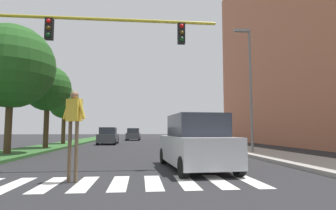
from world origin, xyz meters
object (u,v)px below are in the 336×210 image
traffic_light_gantry (48,49)px  street_lamp_right (249,78)px  tree_mid (11,66)px  tree_distant (64,104)px  sedan_distant (133,135)px  pedestrian_performer (74,121)px  tree_far (48,89)px  sedan_midblock (108,136)px  suv_crossing (195,143)px

traffic_light_gantry → street_lamp_right: (9.96, 5.82, 0.23)m
tree_mid → tree_distant: tree_mid is taller
tree_mid → sedan_distant: size_ratio=1.64×
tree_mid → street_lamp_right: size_ratio=0.95×
pedestrian_performer → sedan_distant: size_ratio=0.57×
tree_far → pedestrian_performer: size_ratio=2.41×
traffic_light_gantry → sedan_midblock: (0.17, 18.13, -3.58)m
suv_crossing → tree_distant: bearing=118.6°
tree_far → tree_mid: bearing=-94.5°
tree_distant → pedestrian_performer: bearing=-74.2°
tree_mid → suv_crossing: bearing=-32.5°
tree_mid → sedan_midblock: bearing=72.5°
tree_far → street_lamp_right: (13.34, -4.69, 0.15)m
tree_far → pedestrian_performer: tree_far is taller
street_lamp_right → tree_far: bearing=160.6°
tree_far → suv_crossing: tree_far is taller
street_lamp_right → suv_crossing: bearing=-127.2°
street_lamp_right → sedan_midblock: bearing=128.5°
tree_distant → pedestrian_performer: tree_distant is taller
tree_far → sedan_distant: size_ratio=1.38×
tree_distant → street_lamp_right: 17.63m
tree_mid → sedan_distant: (6.18, 23.65, -4.15)m
street_lamp_right → sedan_distant: street_lamp_right is taller
tree_mid → sedan_midblock: size_ratio=1.68×
tree_far → pedestrian_performer: 14.04m
suv_crossing → tree_mid: bearing=147.5°
tree_mid → tree_distant: bearing=90.4°
tree_distant → suv_crossing: tree_distant is taller
traffic_light_gantry → sedan_distant: size_ratio=2.07×
tree_far → sedan_distant: bearing=72.8°
sedan_midblock → pedestrian_performer: bearing=-86.1°
tree_far → pedestrian_performer: bearing=-69.0°
pedestrian_performer → tree_mid: bearing=123.7°
tree_far → tree_distant: tree_far is taller
tree_mid → tree_distant: 11.18m
street_lamp_right → sedan_midblock: size_ratio=1.77×
tree_distant → tree_mid: bearing=-89.6°
sedan_distant → sedan_midblock: bearing=-101.4°
traffic_light_gantry → sedan_midblock: bearing=89.5°
traffic_light_gantry → street_lamp_right: size_ratio=1.20×
suv_crossing → sedan_distant: bearing=95.7°
tree_distant → sedan_midblock: size_ratio=1.24×
pedestrian_performer → suv_crossing: pedestrian_performer is taller
pedestrian_performer → sedan_midblock: pedestrian_performer is taller
traffic_light_gantry → sedan_distant: bearing=85.3°
tree_mid → tree_far: bearing=85.5°
pedestrian_performer → sedan_distant: (0.86, 31.62, -0.88)m
tree_distant → pedestrian_performer: size_ratio=2.11×
sedan_midblock → sedan_distant: 11.37m
suv_crossing → sedan_distant: size_ratio=1.09×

